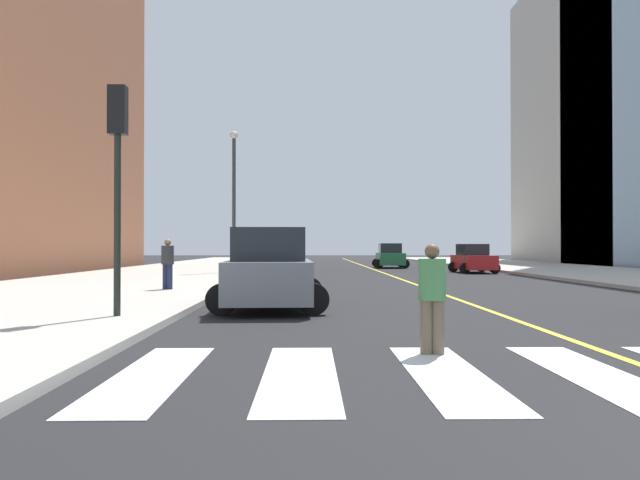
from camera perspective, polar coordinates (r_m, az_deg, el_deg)
The scene contains 9 objects.
sidewalk_kerb_west at distance 24.96m, azimuth -19.23°, elevation -4.01°, with size 10.00×120.00×0.15m, color #B2ADA3.
lane_divider_paint at distance 43.91m, azimuth 4.81°, elevation -2.65°, with size 0.16×80.00×0.01m, color yellow.
car_red_nearest at distance 38.75m, azimuth 13.77°, elevation -1.72°, with size 2.54×3.96×1.73m.
car_gray_second at distance 15.70m, azimuth -4.62°, elevation -2.89°, with size 2.92×4.59×2.02m.
car_green_third at distance 46.60m, azimuth 6.41°, elevation -1.49°, with size 2.61×4.11×1.82m.
traffic_light_far_corner at distance 13.66m, azimuth -17.93°, elevation 7.46°, with size 0.36×0.41×4.74m.
pedestrian_crossing at distance 9.28m, azimuth 10.18°, elevation -4.83°, with size 0.40×0.40×1.61m.
pedestrian_walking_west at distance 21.49m, azimuth -13.71°, elevation -1.91°, with size 0.42×0.42×1.68m.
street_lamp at distance 35.59m, azimuth -7.85°, elevation 4.59°, with size 0.44×0.44×7.93m.
Camera 1 is at (-4.38, -3.66, 1.57)m, focal length 35.14 mm.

